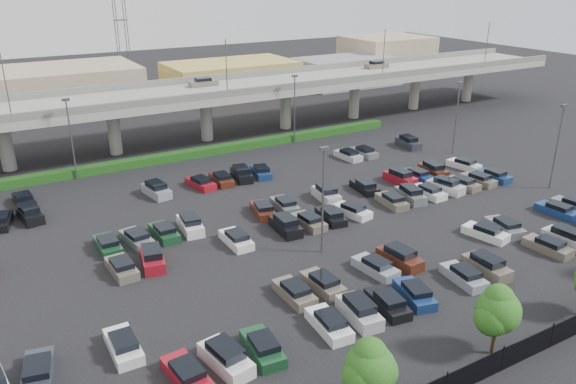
% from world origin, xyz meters
% --- Properties ---
extents(ground, '(280.00, 280.00, 0.00)m').
position_xyz_m(ground, '(0.00, 0.00, 0.00)').
color(ground, black).
extents(overpass, '(150.00, 13.00, 15.80)m').
position_xyz_m(overpass, '(-0.22, 32.03, 6.97)').
color(overpass, gray).
rests_on(overpass, ground).
extents(hedge, '(66.00, 1.60, 1.10)m').
position_xyz_m(hedge, '(0.00, 25.00, 0.55)').
color(hedge, '#123D11').
rests_on(hedge, ground).
extents(fence, '(70.00, 0.10, 2.00)m').
position_xyz_m(fence, '(-0.05, -28.00, 0.90)').
color(fence, black).
rests_on(fence, ground).
extents(tree_row, '(65.07, 3.66, 5.94)m').
position_xyz_m(tree_row, '(0.70, -26.53, 3.52)').
color(tree_row, '#332316').
rests_on(tree_row, ground).
extents(parked_cars, '(63.11, 41.62, 1.67)m').
position_xyz_m(parked_cars, '(0.65, -3.93, 0.61)').
color(parked_cars, '#B8B8BD').
rests_on(parked_cars, ground).
extents(light_poles, '(66.90, 48.38, 10.30)m').
position_xyz_m(light_poles, '(-4.13, 2.00, 6.24)').
color(light_poles, '#4A4A4F').
rests_on(light_poles, ground).
extents(distant_buildings, '(138.00, 24.00, 9.00)m').
position_xyz_m(distant_buildings, '(12.38, 61.81, 3.74)').
color(distant_buildings, slate).
rests_on(distant_buildings, ground).
extents(comm_tower, '(2.40, 2.40, 30.00)m').
position_xyz_m(comm_tower, '(4.00, 74.00, 15.61)').
color(comm_tower, '#4A4A4F').
rests_on(comm_tower, ground).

